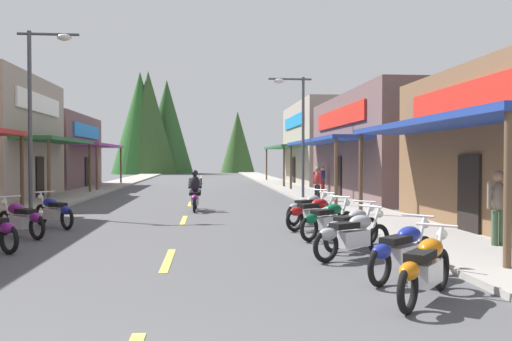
{
  "coord_description": "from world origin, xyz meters",
  "views": [
    {
      "loc": [
        0.79,
        -2.86,
        2.0
      ],
      "look_at": [
        3.85,
        30.74,
        1.24
      ],
      "focal_mm": 36.96,
      "sensor_mm": 36.0,
      "label": 1
    }
  ],
  "objects_px": {
    "streetlamp_right": "(297,120)",
    "motorcycle_parked_left_3": "(21,218)",
    "rider_cruising_lead": "(195,194)",
    "pedestrian_waiting": "(498,204)",
    "motorcycle_parked_left_4": "(54,211)",
    "pedestrian_by_shop": "(317,182)",
    "motorcycle_parked_right_2": "(352,234)",
    "pedestrian_browsing": "(323,178)",
    "motorcycle_parked_right_4": "(328,219)",
    "motorcycle_parked_right_5": "(314,212)",
    "streetlamp_left": "(39,96)",
    "motorcycle_parked_right_3": "(352,227)",
    "motorcycle_parked_right_0": "(425,267)",
    "motorcycle_parked_right_1": "(402,250)",
    "motorcycle_parked_right_6": "(309,208)"
  },
  "relations": [
    {
      "from": "streetlamp_right",
      "to": "motorcycle_parked_right_3",
      "type": "height_order",
      "value": "streetlamp_right"
    },
    {
      "from": "pedestrian_browsing",
      "to": "motorcycle_parked_left_4",
      "type": "bearing_deg",
      "value": 84.01
    },
    {
      "from": "motorcycle_parked_right_2",
      "to": "motorcycle_parked_right_4",
      "type": "height_order",
      "value": "same"
    },
    {
      "from": "streetlamp_left",
      "to": "motorcycle_parked_right_1",
      "type": "height_order",
      "value": "streetlamp_left"
    },
    {
      "from": "motorcycle_parked_left_4",
      "to": "pedestrian_by_shop",
      "type": "xyz_separation_m",
      "value": [
        9.32,
        7.53,
        0.45
      ]
    },
    {
      "from": "pedestrian_by_shop",
      "to": "motorcycle_parked_right_5",
      "type": "bearing_deg",
      "value": 53.13
    },
    {
      "from": "streetlamp_right",
      "to": "pedestrian_browsing",
      "type": "height_order",
      "value": "streetlamp_right"
    },
    {
      "from": "streetlamp_right",
      "to": "motorcycle_parked_right_0",
      "type": "relative_size",
      "value": 3.5
    },
    {
      "from": "streetlamp_right",
      "to": "motorcycle_parked_right_5",
      "type": "xyz_separation_m",
      "value": [
        -1.3,
        -10.63,
        -3.41
      ]
    },
    {
      "from": "streetlamp_left",
      "to": "rider_cruising_lead",
      "type": "relative_size",
      "value": 3.01
    },
    {
      "from": "streetlamp_right",
      "to": "motorcycle_parked_right_5",
      "type": "distance_m",
      "value": 11.24
    },
    {
      "from": "motorcycle_parked_right_3",
      "to": "motorcycle_parked_right_4",
      "type": "distance_m",
      "value": 1.52
    },
    {
      "from": "streetlamp_right",
      "to": "motorcycle_parked_left_4",
      "type": "distance_m",
      "value": 13.4
    },
    {
      "from": "motorcycle_parked_right_1",
      "to": "pedestrian_by_shop",
      "type": "xyz_separation_m",
      "value": [
        1.67,
        14.78,
        0.45
      ]
    },
    {
      "from": "motorcycle_parked_right_4",
      "to": "rider_cruising_lead",
      "type": "distance_m",
      "value": 8.1
    },
    {
      "from": "motorcycle_parked_right_0",
      "to": "rider_cruising_lead",
      "type": "distance_m",
      "value": 13.62
    },
    {
      "from": "motorcycle_parked_right_2",
      "to": "motorcycle_parked_right_3",
      "type": "bearing_deg",
      "value": 44.25
    },
    {
      "from": "motorcycle_parked_right_6",
      "to": "motorcycle_parked_left_3",
      "type": "bearing_deg",
      "value": 154.78
    },
    {
      "from": "streetlamp_right",
      "to": "motorcycle_parked_left_4",
      "type": "xyz_separation_m",
      "value": [
        -8.73,
        -9.59,
        -3.41
      ]
    },
    {
      "from": "rider_cruising_lead",
      "to": "pedestrian_browsing",
      "type": "distance_m",
      "value": 11.21
    },
    {
      "from": "pedestrian_browsing",
      "to": "motorcycle_parked_right_4",
      "type": "bearing_deg",
      "value": 111.07
    },
    {
      "from": "streetlamp_left",
      "to": "motorcycle_parked_left_4",
      "type": "xyz_separation_m",
      "value": [
        1.42,
        -3.32,
        -3.68
      ]
    },
    {
      "from": "motorcycle_parked_right_1",
      "to": "motorcycle_parked_right_4",
      "type": "relative_size",
      "value": 0.97
    },
    {
      "from": "pedestrian_browsing",
      "to": "pedestrian_waiting",
      "type": "xyz_separation_m",
      "value": [
        -0.14,
        -18.19,
        0.13
      ]
    },
    {
      "from": "motorcycle_parked_left_4",
      "to": "motorcycle_parked_right_2",
      "type": "bearing_deg",
      "value": -170.04
    },
    {
      "from": "motorcycle_parked_right_0",
      "to": "motorcycle_parked_right_3",
      "type": "distance_m",
      "value": 4.34
    },
    {
      "from": "streetlamp_left",
      "to": "motorcycle_parked_right_2",
      "type": "xyz_separation_m",
      "value": [
        8.74,
        -8.72,
        -3.68
      ]
    },
    {
      "from": "motorcycle_parked_left_4",
      "to": "pedestrian_by_shop",
      "type": "distance_m",
      "value": 11.99
    },
    {
      "from": "motorcycle_parked_right_0",
      "to": "motorcycle_parked_right_4",
      "type": "relative_size",
      "value": 0.99
    },
    {
      "from": "streetlamp_left",
      "to": "rider_cruising_lead",
      "type": "height_order",
      "value": "streetlamp_left"
    },
    {
      "from": "rider_cruising_lead",
      "to": "motorcycle_parked_right_0",
      "type": "bearing_deg",
      "value": -164.37
    },
    {
      "from": "streetlamp_left",
      "to": "motorcycle_parked_left_3",
      "type": "bearing_deg",
      "value": -77.64
    },
    {
      "from": "streetlamp_right",
      "to": "rider_cruising_lead",
      "type": "xyz_separation_m",
      "value": [
        -4.78,
        -5.03,
        -3.24
      ]
    },
    {
      "from": "streetlamp_right",
      "to": "motorcycle_parked_right_0",
      "type": "distance_m",
      "value": 18.55
    },
    {
      "from": "motorcycle_parked_right_5",
      "to": "motorcycle_parked_left_3",
      "type": "xyz_separation_m",
      "value": [
        -7.71,
        -0.83,
        0.0
      ]
    },
    {
      "from": "rider_cruising_lead",
      "to": "pedestrian_waiting",
      "type": "xyz_separation_m",
      "value": [
        6.77,
        -9.36,
        0.37
      ]
    },
    {
      "from": "motorcycle_parked_left_4",
      "to": "rider_cruising_lead",
      "type": "height_order",
      "value": "rider_cruising_lead"
    },
    {
      "from": "pedestrian_waiting",
      "to": "motorcycle_parked_right_4",
      "type": "bearing_deg",
      "value": -132.57
    },
    {
      "from": "pedestrian_waiting",
      "to": "motorcycle_parked_right_5",
      "type": "bearing_deg",
      "value": -149.44
    },
    {
      "from": "motorcycle_parked_right_2",
      "to": "motorcycle_parked_left_4",
      "type": "relative_size",
      "value": 1.17
    },
    {
      "from": "pedestrian_by_shop",
      "to": "streetlamp_left",
      "type": "bearing_deg",
      "value": -2.97
    },
    {
      "from": "motorcycle_parked_right_3",
      "to": "rider_cruising_lead",
      "type": "relative_size",
      "value": 0.78
    },
    {
      "from": "rider_cruising_lead",
      "to": "motorcycle_parked_left_3",
      "type": "bearing_deg",
      "value": 147.31
    },
    {
      "from": "motorcycle_parked_right_1",
      "to": "motorcycle_parked_right_4",
      "type": "distance_m",
      "value": 4.5
    },
    {
      "from": "pedestrian_by_shop",
      "to": "pedestrian_browsing",
      "type": "height_order",
      "value": "pedestrian_by_shop"
    },
    {
      "from": "motorcycle_parked_right_6",
      "to": "pedestrian_waiting",
      "type": "distance_m",
      "value": 6.03
    },
    {
      "from": "motorcycle_parked_right_3",
      "to": "motorcycle_parked_right_6",
      "type": "bearing_deg",
      "value": 49.64
    },
    {
      "from": "motorcycle_parked_right_1",
      "to": "motorcycle_parked_right_2",
      "type": "height_order",
      "value": "same"
    },
    {
      "from": "streetlamp_right",
      "to": "motorcycle_parked_left_3",
      "type": "relative_size",
      "value": 3.55
    },
    {
      "from": "motorcycle_parked_right_5",
      "to": "motorcycle_parked_left_4",
      "type": "bearing_deg",
      "value": 139.0
    }
  ]
}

